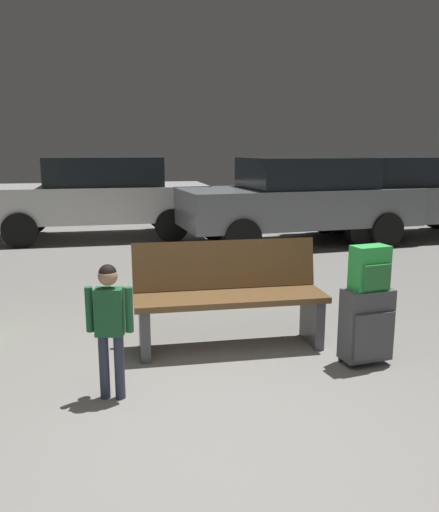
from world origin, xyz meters
TOP-DOWN VIEW (x-y plane):
  - ground_plane at (0.00, 4.00)m, footprint 18.00×18.00m
  - bench at (0.34, 1.60)m, footprint 1.60×0.53m
  - suitcase at (1.31, 1.01)m, footprint 0.40×0.28m
  - backpack_bright at (1.31, 1.01)m, footprint 0.30×0.23m
  - child at (-0.63, 0.80)m, footprint 0.31×0.21m
  - parked_car_far at (-0.95, 7.51)m, footprint 4.15×1.89m
  - parked_car_near at (2.54, 6.19)m, footprint 4.26×2.15m
  - parked_car_side at (4.75, 6.51)m, footprint 4.18×1.95m

SIDE VIEW (x-z plane):
  - ground_plane at x=0.00m, z-range -0.10..0.00m
  - suitcase at x=1.31m, z-range 0.02..0.62m
  - bench at x=0.34m, z-range 0.00..0.88m
  - child at x=-0.63m, z-range 0.11..1.04m
  - backpack_bright at x=1.31m, z-range 0.60..0.94m
  - parked_car_far at x=-0.95m, z-range 0.05..1.56m
  - parked_car_near at x=2.54m, z-range 0.05..1.56m
  - parked_car_side at x=4.75m, z-range 0.05..1.56m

